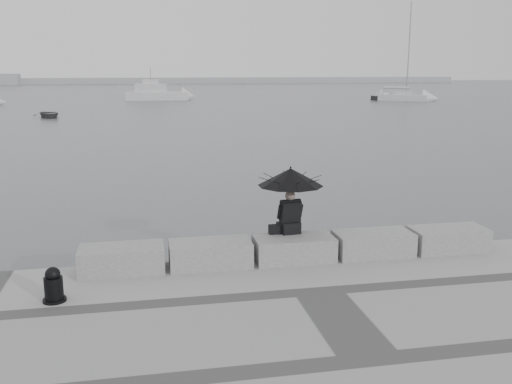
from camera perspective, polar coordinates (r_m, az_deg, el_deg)
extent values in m
plane|color=#4D5052|center=(12.27, 3.22, -8.38)|extent=(360.00, 360.00, 0.00)
cube|color=slate|center=(11.27, -13.27, -6.57)|extent=(1.60, 0.80, 0.50)
cube|color=slate|center=(11.32, -4.59, -6.19)|extent=(1.60, 0.80, 0.50)
cube|color=slate|center=(11.62, 3.81, -5.68)|extent=(1.60, 0.80, 0.50)
cube|color=slate|center=(12.15, 11.62, -5.11)|extent=(1.60, 0.80, 0.50)
cube|color=slate|center=(12.88, 18.64, -4.50)|extent=(1.60, 0.80, 0.50)
sphere|color=#726056|center=(11.65, 3.44, -0.37)|extent=(0.21, 0.21, 0.21)
cylinder|color=black|center=(11.63, 3.46, -0.04)|extent=(0.02, 0.02, 1.00)
cone|color=black|center=(11.56, 3.48, 1.51)|extent=(1.35, 1.35, 0.36)
sphere|color=black|center=(11.53, 3.49, 2.48)|extent=(0.04, 0.04, 0.04)
cube|color=black|center=(11.72, 2.00, -3.75)|extent=(0.29, 0.16, 0.18)
cylinder|color=black|center=(10.28, -19.48, -10.15)|extent=(0.39, 0.39, 0.06)
cylinder|color=black|center=(10.21, -19.56, -9.17)|extent=(0.31, 0.31, 0.43)
sphere|color=black|center=(10.12, -19.67, -7.76)|extent=(0.25, 0.25, 0.25)
cube|color=#989A9D|center=(166.18, -10.23, 10.90)|extent=(180.00, 6.00, 1.60)
cube|color=silver|center=(80.30, 14.51, 9.08)|extent=(6.66, 5.55, 0.90)
cube|color=silver|center=(80.28, 14.53, 9.51)|extent=(2.75, 2.57, 0.50)
cylinder|color=gray|center=(80.24, 14.76, 13.68)|extent=(0.16, 0.16, 12.00)
cylinder|color=gray|center=(80.25, 14.56, 9.97)|extent=(3.05, 2.08, 0.10)
cube|color=silver|center=(80.30, -9.81, 9.40)|extent=(8.67, 3.71, 1.20)
cube|color=silver|center=(80.26, -9.84, 10.18)|extent=(4.42, 2.65, 1.20)
cube|color=silver|center=(80.23, -9.86, 10.83)|extent=(2.27, 1.82, 0.60)
cylinder|color=gray|center=(80.21, -9.89, 11.61)|extent=(0.08, 0.08, 1.60)
cube|color=black|center=(81.93, 13.07, 9.14)|extent=(5.04, 2.89, 0.70)
cube|color=silver|center=(81.91, 13.08, 9.49)|extent=(1.72, 1.56, 0.50)
imported|color=slate|center=(54.49, -19.99, 7.32)|extent=(3.71, 2.70, 0.58)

